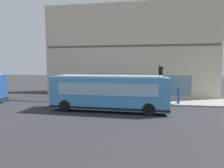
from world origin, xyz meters
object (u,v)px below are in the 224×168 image
at_px(city_bus_nearside, 109,93).
at_px(newspaper_vending_box, 78,94).
at_px(fire_hydrant, 134,99).
at_px(pedestrian_walking_along_curb, 128,93).
at_px(pedestrian_near_hydrant, 138,91).
at_px(traffic_light_near_corner, 160,77).
at_px(pedestrian_by_light_pole, 105,90).
at_px(pedestrian_near_building_entrance, 179,94).

distance_m(city_bus_nearside, newspaper_vending_box, 6.91).
relative_size(fire_hydrant, newspaper_vending_box, 0.82).
bearing_deg(pedestrian_walking_along_curb, pedestrian_near_hydrant, -57.36).
xyz_separation_m(traffic_light_near_corner, pedestrian_near_hydrant, (1.32, 2.19, -1.59)).
bearing_deg(pedestrian_walking_along_curb, pedestrian_by_light_pole, 53.29).
bearing_deg(city_bus_nearside, fire_hydrant, -31.43).
xyz_separation_m(traffic_light_near_corner, newspaper_vending_box, (1.92, 9.17, -2.18)).
bearing_deg(city_bus_nearside, pedestrian_near_hydrant, -28.25).
height_order(pedestrian_walking_along_curb, newspaper_vending_box, pedestrian_walking_along_curb).
distance_m(city_bus_nearside, pedestrian_near_building_entrance, 7.20).
distance_m(fire_hydrant, pedestrian_near_building_entrance, 4.43).
relative_size(fire_hydrant, pedestrian_near_hydrant, 0.41).
bearing_deg(fire_hydrant, city_bus_nearside, 148.57).
xyz_separation_m(city_bus_nearside, newspaper_vending_box, (5.11, 4.55, -0.95)).
bearing_deg(pedestrian_near_building_entrance, pedestrian_near_hydrant, 72.52).
bearing_deg(pedestrian_walking_along_curb, pedestrian_near_building_entrance, -96.63).
xyz_separation_m(pedestrian_near_hydrant, pedestrian_by_light_pole, (1.56, 4.03, -0.16)).
xyz_separation_m(pedestrian_near_building_entrance, newspaper_vending_box, (1.86, 10.96, -0.52)).
xyz_separation_m(city_bus_nearside, pedestrian_near_hydrant, (4.51, -2.42, -0.36)).
height_order(traffic_light_near_corner, pedestrian_near_building_entrance, traffic_light_near_corner).
bearing_deg(fire_hydrant, pedestrian_by_light_pole, 52.86).
relative_size(pedestrian_near_building_entrance, pedestrian_by_light_pole, 1.09).
height_order(city_bus_nearside, fire_hydrant, city_bus_nearside).
height_order(pedestrian_near_building_entrance, pedestrian_by_light_pole, pedestrian_near_building_entrance).
relative_size(pedestrian_by_light_pole, newspaper_vending_box, 1.72).
xyz_separation_m(fire_hydrant, pedestrian_walking_along_curb, (0.53, 0.65, 0.53)).
xyz_separation_m(city_bus_nearside, traffic_light_near_corner, (3.20, -4.62, 1.23)).
xyz_separation_m(fire_hydrant, newspaper_vending_box, (1.80, 6.58, 0.09)).
distance_m(city_bus_nearside, pedestrian_near_hydrant, 5.13).
xyz_separation_m(fire_hydrant, pedestrian_by_light_pole, (2.75, 3.63, 0.52)).
distance_m(pedestrian_near_building_entrance, pedestrian_near_hydrant, 4.18).
bearing_deg(fire_hydrant, pedestrian_near_building_entrance, -90.77).
height_order(traffic_light_near_corner, newspaper_vending_box, traffic_light_near_corner).
bearing_deg(pedestrian_near_hydrant, traffic_light_near_corner, -120.97).
height_order(city_bus_nearside, pedestrian_walking_along_curb, city_bus_nearside).
bearing_deg(traffic_light_near_corner, city_bus_nearside, 124.70).
bearing_deg(fire_hydrant, traffic_light_near_corner, -92.63).
relative_size(city_bus_nearside, fire_hydrant, 13.69).
bearing_deg(pedestrian_near_building_entrance, fire_hydrant, 89.23).
xyz_separation_m(traffic_light_near_corner, pedestrian_walking_along_curb, (0.65, 3.24, -1.75)).
height_order(pedestrian_walking_along_curb, pedestrian_by_light_pole, pedestrian_walking_along_curb).
relative_size(city_bus_nearside, pedestrian_walking_along_curb, 6.49).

